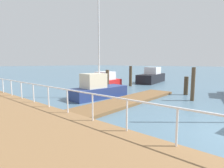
% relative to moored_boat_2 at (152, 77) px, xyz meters
% --- Properties ---
extents(ground_plane, '(300.00, 300.00, 0.00)m').
position_rel_moored_boat_2_xyz_m(ground_plane, '(-13.95, 9.16, -0.78)').
color(ground_plane, slate).
extents(floating_dock, '(10.46, 2.00, 0.18)m').
position_rel_moored_boat_2_xyz_m(floating_dock, '(-12.22, -4.68, -0.69)').
color(floating_dock, brown).
rests_on(floating_dock, ground_plane).
extents(boardwalk_railing, '(0.06, 29.50, 1.08)m').
position_rel_moored_boat_2_xyz_m(boardwalk_railing, '(-17.10, -1.69, 0.46)').
color(boardwalk_railing, white).
rests_on(boardwalk_railing, boardwalk).
extents(dock_piling_0, '(0.26, 0.26, 2.34)m').
position_rel_moored_boat_2_xyz_m(dock_piling_0, '(-8.80, -7.86, 0.39)').
color(dock_piling_0, brown).
rests_on(dock_piling_0, ground_plane).
extents(dock_piling_1, '(0.34, 0.34, 1.52)m').
position_rel_moored_boat_2_xyz_m(dock_piling_1, '(-6.69, -6.73, -0.02)').
color(dock_piling_1, '#473826').
rests_on(dock_piling_1, ground_plane).
extents(dock_piling_2, '(0.30, 0.30, 2.06)m').
position_rel_moored_boat_2_xyz_m(dock_piling_2, '(-10.56, -1.43, 0.25)').
color(dock_piling_2, brown).
rests_on(dock_piling_2, ground_plane).
extents(dock_piling_3, '(0.33, 0.33, 2.30)m').
position_rel_moored_boat_2_xyz_m(dock_piling_3, '(-5.05, -0.01, 0.37)').
color(dock_piling_3, '#473826').
rests_on(dock_piling_3, ground_plane).
extents(moored_boat_2, '(6.19, 2.95, 2.10)m').
position_rel_moored_boat_2_xyz_m(moored_boat_2, '(0.00, 0.00, 0.00)').
color(moored_boat_2, black).
rests_on(moored_boat_2, ground_plane).
extents(moored_boat_3, '(4.33, 2.52, 1.68)m').
position_rel_moored_boat_2_xyz_m(moored_boat_3, '(-7.65, 1.74, -0.16)').
color(moored_boat_3, red).
rests_on(moored_boat_3, ground_plane).
extents(moored_boat_4, '(4.73, 2.07, 9.67)m').
position_rel_moored_boat_2_xyz_m(moored_boat_4, '(-12.43, -2.14, -0.06)').
color(moored_boat_4, navy).
rests_on(moored_boat_4, ground_plane).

